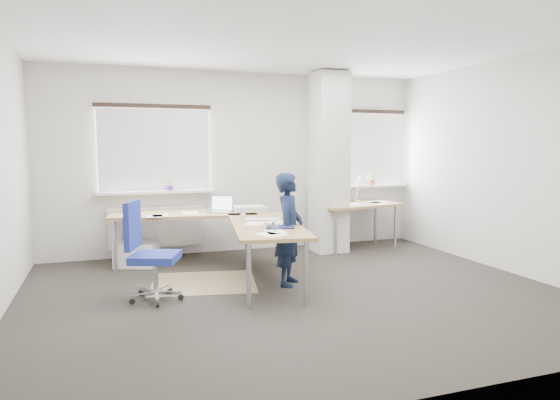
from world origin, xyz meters
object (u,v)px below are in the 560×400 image
object	(u,v)px
desk_side	(357,206)
task_chair	(152,273)
person	(289,229)
desk_main	(226,220)

from	to	relation	value
desk_side	task_chair	xyz separation A→B (m)	(-3.38, -1.74, -0.38)
task_chair	person	distance (m)	1.65
person	desk_main	bearing A→B (deg)	67.72
desk_side	task_chair	bearing A→B (deg)	-162.73
task_chair	desk_side	bearing A→B (deg)	48.05
task_chair	desk_main	bearing A→B (deg)	62.34
desk_main	desk_side	distance (m)	2.50
task_chair	person	xyz separation A→B (m)	(1.61, 0.10, 0.37)
desk_main	desk_side	bearing A→B (deg)	29.51
desk_side	desk_main	bearing A→B (deg)	-170.49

